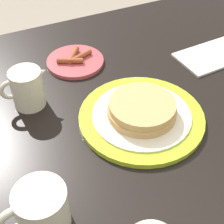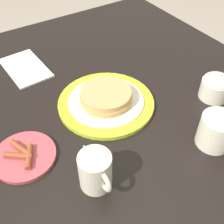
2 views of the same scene
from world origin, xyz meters
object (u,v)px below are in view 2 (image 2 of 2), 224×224
(side_plate_bacon, at_px, (24,156))
(sugar_bowl, at_px, (216,86))
(pancake_plate, at_px, (106,100))
(creamer_pitcher, at_px, (95,170))
(napkin, at_px, (25,68))
(coffee_mug, at_px, (217,132))

(side_plate_bacon, distance_m, sugar_bowl, 0.56)
(pancake_plate, xyz_separation_m, creamer_pitcher, (0.21, -0.16, 0.03))
(pancake_plate, distance_m, sugar_bowl, 0.32)
(sugar_bowl, height_order, napkin, sugar_bowl)
(pancake_plate, xyz_separation_m, sugar_bowl, (0.14, 0.29, 0.02))
(side_plate_bacon, height_order, sugar_bowl, sugar_bowl)
(coffee_mug, xyz_separation_m, napkin, (-0.57, -0.28, -0.04))
(creamer_pitcher, height_order, napkin, creamer_pitcher)
(napkin, bearing_deg, sugar_bowl, 43.68)
(pancake_plate, height_order, creamer_pitcher, creamer_pitcher)
(coffee_mug, distance_m, sugar_bowl, 0.18)
(side_plate_bacon, relative_size, napkin, 0.75)
(side_plate_bacon, relative_size, creamer_pitcher, 1.35)
(pancake_plate, bearing_deg, coffee_mug, 29.29)
(sugar_bowl, xyz_separation_m, napkin, (-0.44, -0.42, -0.04))
(side_plate_bacon, bearing_deg, creamer_pitcher, 35.85)
(side_plate_bacon, bearing_deg, sugar_bowl, 81.01)
(pancake_plate, xyz_separation_m, coffee_mug, (0.27, 0.15, 0.03))
(side_plate_bacon, bearing_deg, pancake_plate, 101.76)
(pancake_plate, xyz_separation_m, napkin, (-0.30, -0.13, -0.01))
(pancake_plate, distance_m, side_plate_bacon, 0.27)
(coffee_mug, height_order, napkin, coffee_mug)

